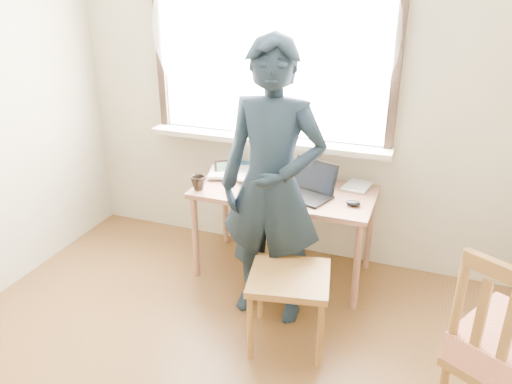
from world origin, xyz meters
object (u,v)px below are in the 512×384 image
(work_chair, at_px, (289,285))
(person, at_px, (272,186))
(laptop, at_px, (309,188))
(mug_dark, at_px, (198,183))
(mug_white, at_px, (268,171))
(desk, at_px, (284,199))

(work_chair, height_order, person, person)
(laptop, relative_size, mug_dark, 3.78)
(mug_dark, height_order, work_chair, mug_dark)
(person, bearing_deg, mug_white, 110.84)
(mug_white, xyz_separation_m, work_chair, (0.45, -0.92, -0.32))
(desk, bearing_deg, mug_dark, -159.76)
(desk, height_order, mug_white, mug_white)
(laptop, height_order, mug_white, laptop)
(person, bearing_deg, desk, 97.65)
(mug_dark, bearing_deg, mug_white, 46.30)
(desk, height_order, laptop, laptop)
(desk, distance_m, mug_dark, 0.62)
(desk, xyz_separation_m, mug_dark, (-0.57, -0.21, 0.12))
(mug_white, height_order, mug_dark, mug_dark)
(mug_white, bearing_deg, work_chair, -63.97)
(mug_white, height_order, person, person)
(mug_dark, distance_m, person, 0.70)
(mug_white, bearing_deg, mug_dark, -133.70)
(mug_white, bearing_deg, person, -69.31)
(person, bearing_deg, work_chair, -52.61)
(mug_dark, distance_m, work_chair, 1.03)
(laptop, distance_m, mug_dark, 0.77)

